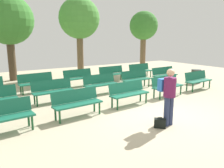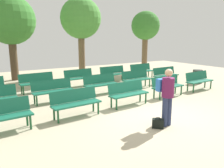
{
  "view_description": "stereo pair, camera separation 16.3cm",
  "coord_description": "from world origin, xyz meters",
  "px_view_note": "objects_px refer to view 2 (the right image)",
  "views": [
    {
      "loc": [
        -5.01,
        -4.89,
        2.49
      ],
      "look_at": [
        0.0,
        2.91,
        0.55
      ],
      "focal_mm": 35.58,
      "sensor_mm": 36.0,
      "label": 1
    },
    {
      "loc": [
        -4.88,
        -4.98,
        2.49
      ],
      "look_at": [
        0.0,
        2.91,
        0.55
      ],
      "focal_mm": 35.58,
      "sensor_mm": 36.0,
      "label": 2
    }
  ],
  "objects_px": {
    "bench_r0_c3": "(167,85)",
    "bench_r2_c1": "(37,81)",
    "bench_r1_c4": "(165,74)",
    "bench_r2_c2": "(80,77)",
    "bench_r0_c4": "(199,79)",
    "trash_bin": "(197,76)",
    "tree_3": "(10,21)",
    "bench_r0_c2": "(128,92)",
    "tree_1": "(81,19)",
    "bench_r2_c4": "(142,70)",
    "visitor_with_backpack": "(167,94)",
    "bench_r1_c3": "(136,78)",
    "bench_r0_c1": "(76,101)",
    "tree_0": "(145,27)",
    "bench_r1_c2": "(101,83)",
    "bench_r0_c0": "(0,115)",
    "bench_r2_c3": "(113,73)",
    "handbag": "(158,123)",
    "bench_r1_c1": "(53,89)"
  },
  "relations": [
    {
      "from": "bench_r0_c3",
      "to": "bench_r2_c2",
      "type": "xyz_separation_m",
      "value": [
        -2.37,
        3.89,
        0.0
      ]
    },
    {
      "from": "bench_r1_c2",
      "to": "bench_r2_c4",
      "type": "height_order",
      "value": "same"
    },
    {
      "from": "bench_r1_c3",
      "to": "tree_0",
      "type": "xyz_separation_m",
      "value": [
        3.86,
        4.01,
        2.74
      ]
    },
    {
      "from": "trash_bin",
      "to": "tree_1",
      "type": "bearing_deg",
      "value": 129.85
    },
    {
      "from": "bench_r0_c1",
      "to": "tree_1",
      "type": "relative_size",
      "value": 0.33
    },
    {
      "from": "bench_r0_c2",
      "to": "tree_3",
      "type": "xyz_separation_m",
      "value": [
        -2.78,
        7.68,
        2.94
      ]
    },
    {
      "from": "bench_r1_c4",
      "to": "tree_1",
      "type": "xyz_separation_m",
      "value": [
        -3.04,
        4.47,
        3.12
      ]
    },
    {
      "from": "bench_r2_c4",
      "to": "trash_bin",
      "type": "distance_m",
      "value": 3.35
    },
    {
      "from": "handbag",
      "to": "bench_r1_c1",
      "type": "bearing_deg",
      "value": 112.33
    },
    {
      "from": "bench_r0_c3",
      "to": "bench_r2_c1",
      "type": "bearing_deg",
      "value": 135.58
    },
    {
      "from": "bench_r0_c0",
      "to": "tree_3",
      "type": "bearing_deg",
      "value": 74.32
    },
    {
      "from": "bench_r0_c0",
      "to": "bench_r1_c4",
      "type": "distance_m",
      "value": 8.93
    },
    {
      "from": "bench_r1_c4",
      "to": "bench_r2_c1",
      "type": "xyz_separation_m",
      "value": [
        -6.6,
        1.62,
        0.0
      ]
    },
    {
      "from": "bench_r0_c3",
      "to": "bench_r2_c3",
      "type": "height_order",
      "value": "same"
    },
    {
      "from": "bench_r1_c4",
      "to": "bench_r0_c1",
      "type": "bearing_deg",
      "value": -161.32
    },
    {
      "from": "bench_r0_c1",
      "to": "tree_0",
      "type": "bearing_deg",
      "value": 33.95
    },
    {
      "from": "bench_r1_c4",
      "to": "handbag",
      "type": "height_order",
      "value": "bench_r1_c4"
    },
    {
      "from": "tree_3",
      "to": "trash_bin",
      "type": "height_order",
      "value": "tree_3"
    },
    {
      "from": "bench_r0_c2",
      "to": "bench_r1_c2",
      "type": "relative_size",
      "value": 1.0
    },
    {
      "from": "bench_r1_c4",
      "to": "bench_r2_c2",
      "type": "relative_size",
      "value": 0.99
    },
    {
      "from": "bench_r0_c1",
      "to": "bench_r0_c3",
      "type": "xyz_separation_m",
      "value": [
        4.33,
        0.29,
        0.0
      ]
    },
    {
      "from": "bench_r0_c3",
      "to": "tree_3",
      "type": "height_order",
      "value": "tree_3"
    },
    {
      "from": "tree_1",
      "to": "bench_r0_c4",
      "type": "bearing_deg",
      "value": -63.75
    },
    {
      "from": "bench_r0_c4",
      "to": "bench_r1_c4",
      "type": "bearing_deg",
      "value": 91.68
    },
    {
      "from": "bench_r1_c1",
      "to": "tree_3",
      "type": "distance_m",
      "value": 6.49
    },
    {
      "from": "bench_r0_c0",
      "to": "tree_3",
      "type": "distance_m",
      "value": 8.61
    },
    {
      "from": "bench_r0_c4",
      "to": "tree_3",
      "type": "xyz_separation_m",
      "value": [
        -7.18,
        7.43,
        2.94
      ]
    },
    {
      "from": "bench_r1_c4",
      "to": "tree_3",
      "type": "relative_size",
      "value": 0.33
    },
    {
      "from": "bench_r2_c4",
      "to": "visitor_with_backpack",
      "type": "relative_size",
      "value": 0.98
    },
    {
      "from": "bench_r0_c4",
      "to": "trash_bin",
      "type": "height_order",
      "value": "bench_r0_c4"
    },
    {
      "from": "bench_r1_c3",
      "to": "bench_r2_c2",
      "type": "bearing_deg",
      "value": 137.1
    },
    {
      "from": "bench_r2_c2",
      "to": "bench_r0_c1",
      "type": "bearing_deg",
      "value": -119.74
    },
    {
      "from": "bench_r1_c4",
      "to": "bench_r2_c2",
      "type": "distance_m",
      "value": 4.75
    },
    {
      "from": "bench_r2_c2",
      "to": "tree_1",
      "type": "bearing_deg",
      "value": 58.59
    },
    {
      "from": "bench_r0_c1",
      "to": "trash_bin",
      "type": "xyz_separation_m",
      "value": [
        7.87,
        1.45,
        -0.13
      ]
    },
    {
      "from": "bench_r0_c4",
      "to": "bench_r2_c1",
      "type": "relative_size",
      "value": 1.0
    },
    {
      "from": "bench_r0_c2",
      "to": "bench_r1_c1",
      "type": "bearing_deg",
      "value": 136.01
    },
    {
      "from": "bench_r2_c4",
      "to": "tree_0",
      "type": "xyz_separation_m",
      "value": [
        1.79,
        1.89,
        2.74
      ]
    },
    {
      "from": "bench_r1_c2",
      "to": "bench_r2_c1",
      "type": "xyz_separation_m",
      "value": [
        -2.34,
        1.88,
        0.0
      ]
    },
    {
      "from": "bench_r2_c3",
      "to": "bench_r2_c4",
      "type": "relative_size",
      "value": 1.0
    },
    {
      "from": "tree_1",
      "to": "bench_r1_c3",
      "type": "bearing_deg",
      "value": -79.16
    },
    {
      "from": "bench_r2_c2",
      "to": "bench_r0_c3",
      "type": "bearing_deg",
      "value": -63.32
    },
    {
      "from": "bench_r1_c1",
      "to": "bench_r0_c2",
      "type": "bearing_deg",
      "value": -42.44
    },
    {
      "from": "bench_r0_c3",
      "to": "visitor_with_backpack",
      "type": "distance_m",
      "value": 3.39
    },
    {
      "from": "bench_r0_c2",
      "to": "tree_0",
      "type": "bearing_deg",
      "value": 42.55
    },
    {
      "from": "bench_r0_c2",
      "to": "tree_1",
      "type": "distance_m",
      "value": 7.55
    },
    {
      "from": "bench_r0_c0",
      "to": "bench_r2_c3",
      "type": "relative_size",
      "value": 1.01
    },
    {
      "from": "bench_r0_c1",
      "to": "handbag",
      "type": "bearing_deg",
      "value": -56.82
    },
    {
      "from": "bench_r1_c3",
      "to": "tree_1",
      "type": "distance_m",
      "value": 5.64
    },
    {
      "from": "bench_r0_c0",
      "to": "bench_r2_c2",
      "type": "xyz_separation_m",
      "value": [
        4.14,
        4.32,
        0.0
      ]
    }
  ]
}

